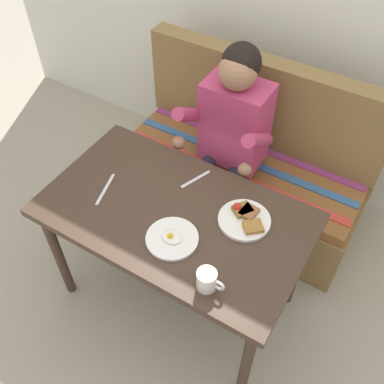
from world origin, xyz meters
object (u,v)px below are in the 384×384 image
Objects in this scene: fork at (196,179)px; knife at (105,189)px; plate_breakfast at (245,219)px; coffee_mug at (207,280)px; plate_eggs at (172,238)px; table at (175,223)px; couch at (244,171)px; person at (229,133)px.

fork is 0.43m from knife.
coffee_mug is (0.02, -0.37, 0.03)m from plate_breakfast.
plate_eggs is 1.12× the size of knife.
coffee_mug is (0.31, -0.25, 0.13)m from table.
plate_eggs is 0.43m from knife.
fork is (-0.02, -0.55, 0.40)m from couch.
knife is at bearing -119.39° from fork.
fork is at bearing 95.68° from table.
couch is 7.20× the size of knife.
plate_breakfast is 0.37m from coffee_mug.
couch is 6.40× the size of plate_eggs.
person is at bearing 113.90° from fork.
fork is (-0.02, 0.22, 0.08)m from table.
couch is 6.22× the size of plate_breakfast.
coffee_mug is at bearing -26.37° from plate_eggs.
fork and knife have the same top height.
coffee_mug is 0.59× the size of knife.
couch is 0.45m from person.
person is 0.73m from plate_eggs.
person reaches higher than plate_breakfast.
person is at bearing 125.12° from plate_breakfast.
table is 0.36m from knife.
table is 0.24m from fork.
person reaches higher than plate_eggs.
coffee_mug is at bearing -38.91° from table.
plate_breakfast reaches higher than knife.
plate_eggs is at bearing -131.16° from plate_breakfast.
plate_breakfast is at bearing -0.33° from knife.
fork is at bearing -86.88° from person.
fork is at bearing -92.28° from couch.
table is 0.99× the size of person.
plate_eggs is (0.07, -0.13, 0.09)m from table.
person reaches higher than knife.
knife is (-0.33, -0.27, 0.00)m from fork.
knife is (-0.35, -0.82, 0.40)m from couch.
person is 0.91m from coffee_mug.
couch is 0.99m from plate_eggs.
table is 0.60m from person.
coffee_mug reaches higher than table.
coffee_mug reaches higher than knife.
plate_eggs is (-0.22, -0.25, -0.01)m from plate_breakfast.
fork is 0.85× the size of knife.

